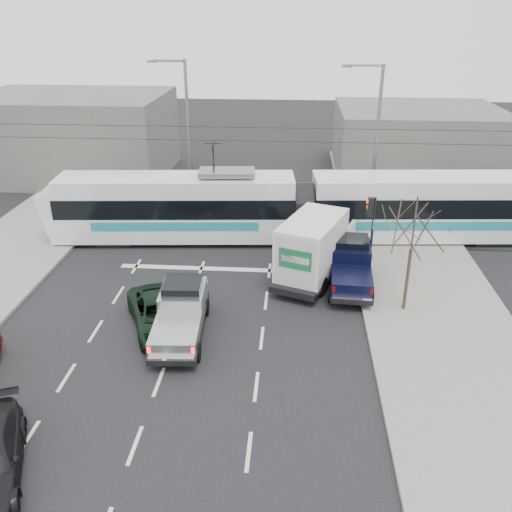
# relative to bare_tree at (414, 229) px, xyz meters

# --- Properties ---
(ground) EXTENTS (120.00, 120.00, 0.00)m
(ground) POSITION_rel_bare_tree_xyz_m (-7.60, -2.50, -3.79)
(ground) COLOR black
(ground) RESTS_ON ground
(sidewalk_right) EXTENTS (6.00, 60.00, 0.15)m
(sidewalk_right) POSITION_rel_bare_tree_xyz_m (1.40, -2.50, -3.72)
(sidewalk_right) COLOR gray
(sidewalk_right) RESTS_ON ground
(rails) EXTENTS (60.00, 1.60, 0.03)m
(rails) POSITION_rel_bare_tree_xyz_m (-7.60, 7.50, -3.78)
(rails) COLOR #33302D
(rails) RESTS_ON ground
(building_left) EXTENTS (14.00, 10.00, 6.00)m
(building_left) POSITION_rel_bare_tree_xyz_m (-21.60, 19.50, -0.79)
(building_left) COLOR slate
(building_left) RESTS_ON ground
(building_right) EXTENTS (12.00, 10.00, 5.00)m
(building_right) POSITION_rel_bare_tree_xyz_m (4.40, 21.50, -1.29)
(building_right) COLOR slate
(building_right) RESTS_ON ground
(bare_tree) EXTENTS (2.40, 2.40, 5.00)m
(bare_tree) POSITION_rel_bare_tree_xyz_m (0.00, 0.00, 0.00)
(bare_tree) COLOR #47382B
(bare_tree) RESTS_ON ground
(traffic_signal) EXTENTS (0.44, 0.44, 3.60)m
(traffic_signal) POSITION_rel_bare_tree_xyz_m (-1.13, 4.00, -1.05)
(traffic_signal) COLOR black
(traffic_signal) RESTS_ON ground
(street_lamp_near) EXTENTS (2.38, 0.25, 9.00)m
(street_lamp_near) POSITION_rel_bare_tree_xyz_m (-0.29, 11.50, 1.32)
(street_lamp_near) COLOR slate
(street_lamp_near) RESTS_ON ground
(street_lamp_far) EXTENTS (2.38, 0.25, 9.00)m
(street_lamp_far) POSITION_rel_bare_tree_xyz_m (-11.79, 13.50, 1.32)
(street_lamp_far) COLOR slate
(street_lamp_far) RESTS_ON ground
(catenary) EXTENTS (60.00, 0.20, 7.00)m
(catenary) POSITION_rel_bare_tree_xyz_m (-7.60, 7.50, 0.09)
(catenary) COLOR black
(catenary) RESTS_ON ground
(tram) EXTENTS (26.63, 4.76, 5.41)m
(tram) POSITION_rel_bare_tree_xyz_m (-4.33, 7.60, -1.87)
(tram) COLOR silver
(tram) RESTS_ON ground
(silver_pickup) EXTENTS (2.10, 5.26, 1.87)m
(silver_pickup) POSITION_rel_bare_tree_xyz_m (-9.11, -2.20, -2.86)
(silver_pickup) COLOR black
(silver_pickup) RESTS_ON ground
(box_truck) EXTENTS (4.25, 6.58, 3.12)m
(box_truck) POSITION_rel_bare_tree_xyz_m (-3.71, 3.07, -2.25)
(box_truck) COLOR black
(box_truck) RESTS_ON ground
(navy_pickup) EXTENTS (2.14, 4.99, 2.06)m
(navy_pickup) POSITION_rel_bare_tree_xyz_m (-2.08, 2.39, -2.78)
(navy_pickup) COLOR black
(navy_pickup) RESTS_ON ground
(green_car) EXTENTS (3.88, 5.15, 1.30)m
(green_car) POSITION_rel_bare_tree_xyz_m (-10.01, -2.05, -3.14)
(green_car) COLOR black
(green_car) RESTS_ON ground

